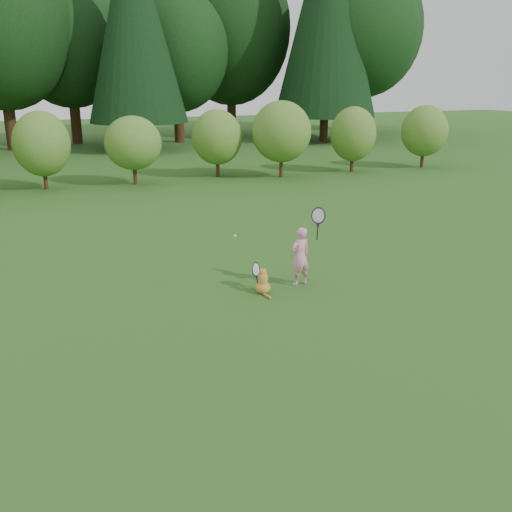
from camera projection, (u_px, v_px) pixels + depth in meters
name	position (u px, v px, depth m)	size (l,w,h in m)	color
ground	(262.00, 310.00, 9.54)	(100.00, 100.00, 0.00)	#225317
shrub_row	(132.00, 145.00, 20.71)	(28.00, 3.00, 2.80)	#467123
child	(301.00, 255.00, 10.56)	(0.65, 0.44, 1.66)	pink
cat	(263.00, 280.00, 10.27)	(0.43, 0.66, 0.64)	#B76E23
tennis_ball	(235.00, 236.00, 9.90)	(0.06, 0.06, 0.06)	#A9C617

